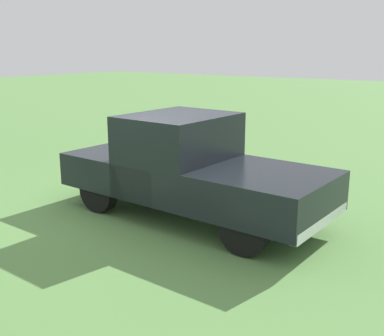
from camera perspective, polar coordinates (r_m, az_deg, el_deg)
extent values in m
plane|color=#5B8C47|center=(8.72, -4.94, -5.31)|extent=(80.00, 80.00, 0.00)
cylinder|color=black|center=(8.18, 12.04, -4.06)|extent=(0.77, 0.22, 0.77)
cylinder|color=black|center=(6.88, 6.29, -7.37)|extent=(0.77, 0.22, 0.77)
cylinder|color=black|center=(9.84, -4.36, -0.70)|extent=(0.77, 0.22, 0.77)
cylinder|color=black|center=(8.79, -11.19, -2.76)|extent=(0.77, 0.22, 0.77)
cube|color=black|center=(7.46, 8.87, -2.98)|extent=(2.01, 1.94, 0.64)
cube|color=black|center=(8.30, -1.59, 1.65)|extent=(1.62, 1.93, 1.40)
cube|color=slate|center=(8.22, -1.61, 4.65)|extent=(1.38, 1.77, 0.48)
cube|color=black|center=(9.02, -6.34, -0.03)|extent=(2.39, 1.96, 0.60)
cube|color=silver|center=(7.17, 15.17, -6.20)|extent=(0.19, 1.79, 0.16)
cone|color=orange|center=(12.87, 2.95, 2.37)|extent=(0.32, 0.32, 0.55)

